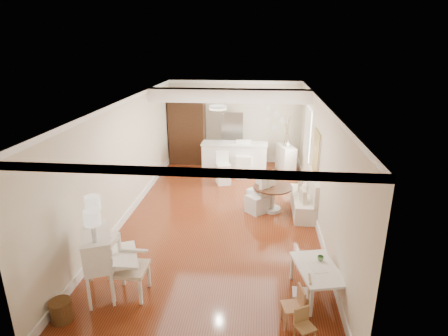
% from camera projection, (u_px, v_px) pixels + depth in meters
% --- Properties ---
extents(room, '(9.00, 9.04, 2.82)m').
position_uv_depth(room, '(224.00, 134.00, 8.74)').
color(room, brown).
rests_on(room, ground).
extents(secretary_bureau, '(1.18, 1.19, 1.14)m').
position_uv_depth(secretary_bureau, '(99.00, 263.00, 6.18)').
color(secretary_bureau, white).
rests_on(secretary_bureau, ground).
extents(gustavian_armchair, '(0.59, 0.59, 1.03)m').
position_uv_depth(gustavian_armchair, '(130.00, 268.00, 6.17)').
color(gustavian_armchair, white).
rests_on(gustavian_armchair, ground).
extents(wicker_basket, '(0.37, 0.37, 0.34)m').
position_uv_depth(wicker_basket, '(61.00, 311.00, 5.70)').
color(wicker_basket, brown).
rests_on(wicker_basket, ground).
extents(kids_table, '(0.87, 1.19, 0.53)m').
position_uv_depth(kids_table, '(316.00, 281.00, 6.22)').
color(kids_table, white).
rests_on(kids_table, ground).
extents(kids_chair_a, '(0.36, 0.36, 0.62)m').
position_uv_depth(kids_chair_a, '(292.00, 306.00, 5.58)').
color(kids_chair_a, '#B17C50').
rests_on(kids_chair_a, ground).
extents(kids_chair_b, '(0.28, 0.28, 0.56)m').
position_uv_depth(kids_chair_b, '(301.00, 292.00, 5.93)').
color(kids_chair_b, '#A77F4C').
rests_on(kids_chair_b, ground).
extents(kids_chair_c, '(0.33, 0.33, 0.51)m').
position_uv_depth(kids_chair_c, '(305.00, 326.00, 5.26)').
color(kids_chair_c, '#A27A49').
rests_on(kids_chair_c, ground).
extents(banquette, '(0.52, 1.60, 0.98)m').
position_uv_depth(banquette, '(303.00, 194.00, 9.21)').
color(banquette, silver).
rests_on(banquette, ground).
extents(dining_table, '(1.08, 1.08, 0.66)m').
position_uv_depth(dining_table, '(272.00, 199.00, 9.30)').
color(dining_table, '#472716').
rests_on(dining_table, ground).
extents(slip_chair_near, '(0.61, 0.61, 0.88)m').
position_uv_depth(slip_chair_near, '(257.00, 196.00, 9.20)').
color(slip_chair_near, silver).
rests_on(slip_chair_near, ground).
extents(slip_chair_far, '(0.72, 0.72, 1.05)m').
position_uv_depth(slip_chair_far, '(260.00, 190.00, 9.34)').
color(slip_chair_far, white).
rests_on(slip_chair_far, ground).
extents(breakfast_counter, '(2.05, 0.65, 1.03)m').
position_uv_depth(breakfast_counter, '(234.00, 159.00, 11.82)').
color(breakfast_counter, white).
rests_on(breakfast_counter, ground).
extents(bar_stool_left, '(0.49, 0.49, 0.97)m').
position_uv_depth(bar_stool_left, '(223.00, 168.00, 11.03)').
color(bar_stool_left, white).
rests_on(bar_stool_left, ground).
extents(bar_stool_right, '(0.49, 0.49, 1.15)m').
position_uv_depth(bar_stool_right, '(243.00, 160.00, 11.54)').
color(bar_stool_right, white).
rests_on(bar_stool_right, ground).
extents(pantry_cabinet, '(1.20, 0.60, 2.30)m').
position_uv_depth(pantry_cabinet, '(187.00, 130.00, 12.79)').
color(pantry_cabinet, '#381E11').
rests_on(pantry_cabinet, ground).
extents(fridge, '(0.75, 0.65, 1.80)m').
position_uv_depth(fridge, '(243.00, 139.00, 12.67)').
color(fridge, silver).
rests_on(fridge, ground).
extents(sideboard, '(0.64, 0.97, 0.85)m').
position_uv_depth(sideboard, '(286.00, 159.00, 12.13)').
color(sideboard, white).
rests_on(sideboard, ground).
extents(pencil_cup, '(0.14, 0.14, 0.08)m').
position_uv_depth(pencil_cup, '(321.00, 258.00, 6.33)').
color(pencil_cup, '#5D9054').
rests_on(pencil_cup, kids_table).
extents(branch_vase, '(0.19, 0.19, 0.17)m').
position_uv_depth(branch_vase, '(288.00, 144.00, 11.92)').
color(branch_vase, white).
rests_on(branch_vase, sideboard).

